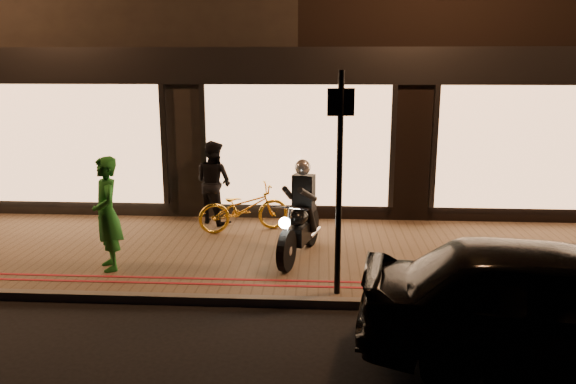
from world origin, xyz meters
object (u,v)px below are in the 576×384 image
at_px(bicycle_gold, 244,208).
at_px(parked_car, 559,306).
at_px(motorcycle, 300,220).
at_px(sign_post, 339,173).
at_px(person_green, 107,214).

xyz_separation_m(bicycle_gold, parked_car, (3.95, -4.41, 0.14)).
bearing_deg(bicycle_gold, motorcycle, -161.07).
bearing_deg(parked_car, bicycle_gold, 50.31).
distance_m(sign_post, parked_car, 2.98).
xyz_separation_m(sign_post, parked_car, (2.28, -1.59, -1.09)).
distance_m(person_green, parked_car, 6.20).
relative_size(person_green, parked_car, 0.42).
bearing_deg(motorcycle, bicycle_gold, 144.52).
bearing_deg(sign_post, parked_car, -34.95).
xyz_separation_m(motorcycle, bicycle_gold, (-1.11, 1.34, -0.17)).
height_order(bicycle_gold, parked_car, parked_car).
bearing_deg(person_green, parked_car, 36.83).
height_order(sign_post, bicycle_gold, sign_post).
distance_m(motorcycle, person_green, 2.99).
relative_size(bicycle_gold, person_green, 0.98).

